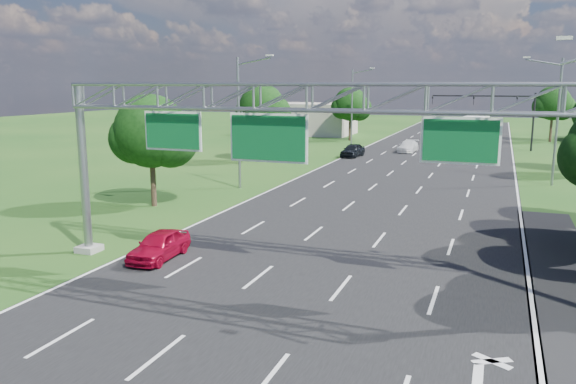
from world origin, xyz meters
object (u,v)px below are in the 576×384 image
at_px(red_coupe, 159,245).
at_px(box_truck, 476,129).
at_px(traffic_signal, 503,108).
at_px(sign_gantry, 311,113).

distance_m(red_coupe, box_truck, 64.33).
height_order(traffic_signal, red_coupe, traffic_signal).
height_order(traffic_signal, box_truck, traffic_signal).
relative_size(sign_gantry, traffic_signal, 1.92).
height_order(red_coupe, box_truck, box_truck).
distance_m(sign_gantry, box_truck, 63.88).
relative_size(traffic_signal, red_coupe, 3.13).
bearing_deg(red_coupe, sign_gantry, -4.77).
height_order(sign_gantry, red_coupe, sign_gantry).
relative_size(sign_gantry, box_truck, 2.42).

